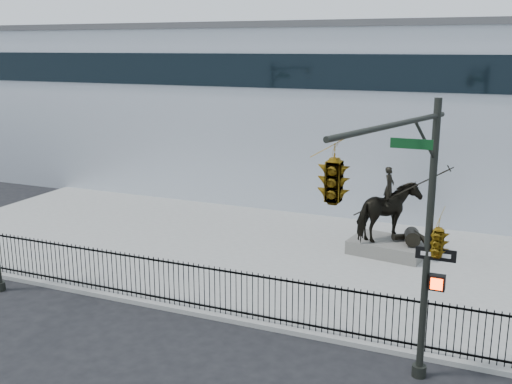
% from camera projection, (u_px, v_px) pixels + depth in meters
% --- Properties ---
extents(ground, '(120.00, 120.00, 0.00)m').
position_uv_depth(ground, '(175.00, 330.00, 17.64)').
color(ground, black).
rests_on(ground, ground).
extents(plaza, '(30.00, 12.00, 0.15)m').
position_uv_depth(plaza, '(265.00, 254.00, 23.88)').
color(plaza, gray).
rests_on(plaza, ground).
extents(building, '(44.00, 14.00, 9.00)m').
position_uv_depth(building, '(350.00, 111.00, 34.46)').
color(building, silver).
rests_on(building, ground).
extents(picket_fence, '(22.10, 0.10, 1.50)m').
position_uv_depth(picket_fence, '(195.00, 286.00, 18.54)').
color(picket_fence, black).
rests_on(picket_fence, plaza).
extents(statue_plinth, '(3.11, 2.36, 0.53)m').
position_uv_depth(statue_plinth, '(388.00, 247.00, 23.66)').
color(statue_plinth, '#595752').
rests_on(statue_plinth, plaza).
extents(equestrian_statue, '(3.62, 2.51, 3.10)m').
position_uv_depth(equestrian_statue, '(391.00, 213.00, 23.31)').
color(equestrian_statue, black).
rests_on(equestrian_statue, statue_plinth).
extents(traffic_signal_right, '(2.17, 6.86, 7.00)m').
position_uv_depth(traffic_signal_right, '(391.00, 211.00, 12.24)').
color(traffic_signal_right, black).
rests_on(traffic_signal_right, ground).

